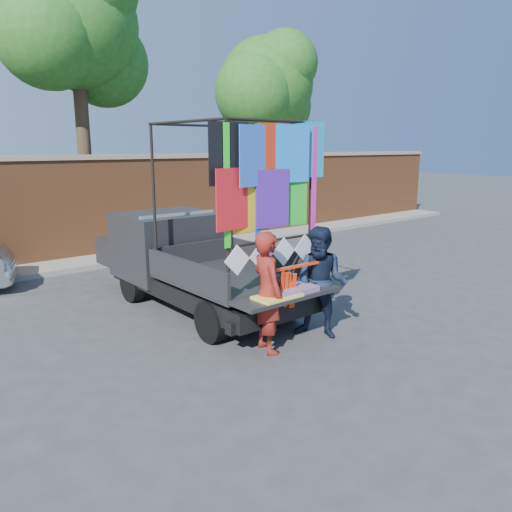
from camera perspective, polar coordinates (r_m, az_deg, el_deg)
ground at (r=7.40m, az=-1.44°, el=-9.94°), size 90.00×90.00×0.00m
brick_wall at (r=13.16m, az=-20.78°, el=5.13°), size 30.00×0.45×2.61m
curb at (r=12.72m, az=-19.30°, el=-0.78°), size 30.00×1.20×0.12m
tree_mid at (r=14.77m, az=-19.70°, el=23.01°), size 4.20×3.30×7.73m
tree_right at (r=18.00m, az=1.42°, el=18.60°), size 4.20×3.30×6.62m
pickup_truck at (r=9.22m, az=-8.42°, el=-0.30°), size 2.01×5.05×3.18m
woman at (r=6.87m, az=1.32°, el=-4.17°), size 0.54×0.70×1.70m
man at (r=7.46m, az=7.51°, el=-3.04°), size 0.95×1.02×1.67m
streamer_bundle at (r=7.05m, az=4.06°, el=-2.76°), size 0.89×0.08×0.62m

